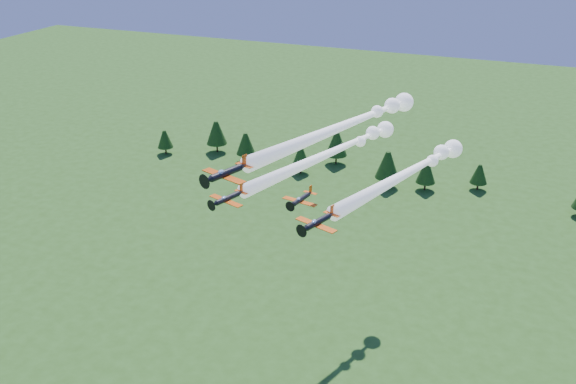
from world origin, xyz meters
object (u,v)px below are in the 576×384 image
at_px(plane_lead, 348,124).
at_px(plane_slot, 301,199).
at_px(plane_right, 411,171).
at_px(plane_left, 334,151).

distance_m(plane_lead, plane_slot, 16.63).
relative_size(plane_right, plane_slot, 6.53).
xyz_separation_m(plane_left, plane_right, (17.10, -7.53, 1.23)).
bearing_deg(plane_slot, plane_right, 58.49).
bearing_deg(plane_right, plane_slot, -113.26).
distance_m(plane_lead, plane_right, 14.76).
height_order(plane_lead, plane_right, plane_lead).
relative_size(plane_lead, plane_slot, 7.26).
bearing_deg(plane_left, plane_slot, -66.27).
relative_size(plane_lead, plane_left, 1.01).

